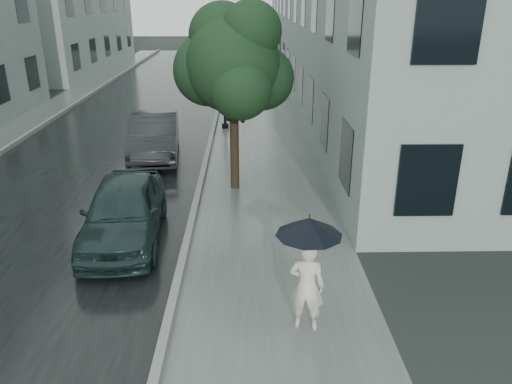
{
  "coord_description": "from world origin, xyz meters",
  "views": [
    {
      "loc": [
        -0.29,
        -7.7,
        5.03
      ],
      "look_at": [
        -0.09,
        1.7,
        1.3
      ],
      "focal_mm": 35.0,
      "sensor_mm": 36.0,
      "label": 1
    }
  ],
  "objects_px": {
    "pedestrian": "(307,286)",
    "lamp_post": "(220,59)",
    "street_tree": "(233,63)",
    "car_near": "(124,210)",
    "car_far": "(154,136)"
  },
  "relations": [
    {
      "from": "car_near",
      "to": "car_far",
      "type": "xyz_separation_m",
      "value": [
        -0.36,
        6.04,
        0.02
      ]
    },
    {
      "from": "car_far",
      "to": "car_near",
      "type": "bearing_deg",
      "value": -92.79
    },
    {
      "from": "pedestrian",
      "to": "street_tree",
      "type": "height_order",
      "value": "street_tree"
    },
    {
      "from": "lamp_post",
      "to": "car_far",
      "type": "xyz_separation_m",
      "value": [
        -2.03,
        -3.68,
        -2.04
      ]
    },
    {
      "from": "street_tree",
      "to": "car_near",
      "type": "height_order",
      "value": "street_tree"
    },
    {
      "from": "car_far",
      "to": "pedestrian",
      "type": "bearing_deg",
      "value": -73.11
    },
    {
      "from": "pedestrian",
      "to": "car_far",
      "type": "height_order",
      "value": "pedestrian"
    },
    {
      "from": "pedestrian",
      "to": "car_far",
      "type": "relative_size",
      "value": 0.36
    },
    {
      "from": "pedestrian",
      "to": "lamp_post",
      "type": "xyz_separation_m",
      "value": [
        -1.92,
        12.95,
        1.97
      ]
    },
    {
      "from": "pedestrian",
      "to": "lamp_post",
      "type": "height_order",
      "value": "lamp_post"
    },
    {
      "from": "lamp_post",
      "to": "car_far",
      "type": "distance_m",
      "value": 4.67
    },
    {
      "from": "street_tree",
      "to": "lamp_post",
      "type": "bearing_deg",
      "value": 95.87
    },
    {
      "from": "lamp_post",
      "to": "car_near",
      "type": "height_order",
      "value": "lamp_post"
    },
    {
      "from": "lamp_post",
      "to": "car_near",
      "type": "distance_m",
      "value": 10.08
    },
    {
      "from": "pedestrian",
      "to": "car_far",
      "type": "bearing_deg",
      "value": -53.93
    }
  ]
}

